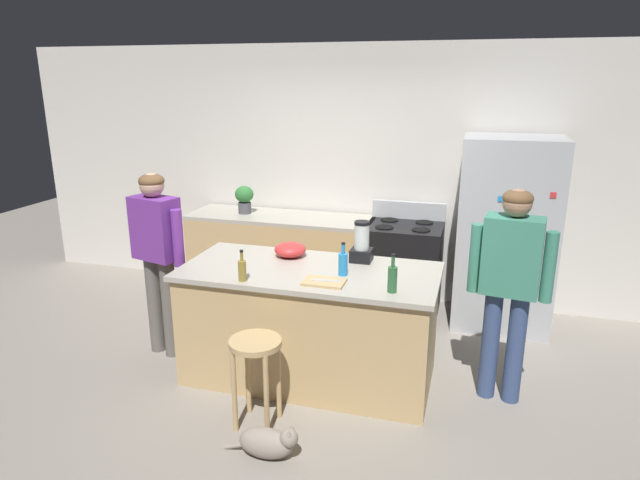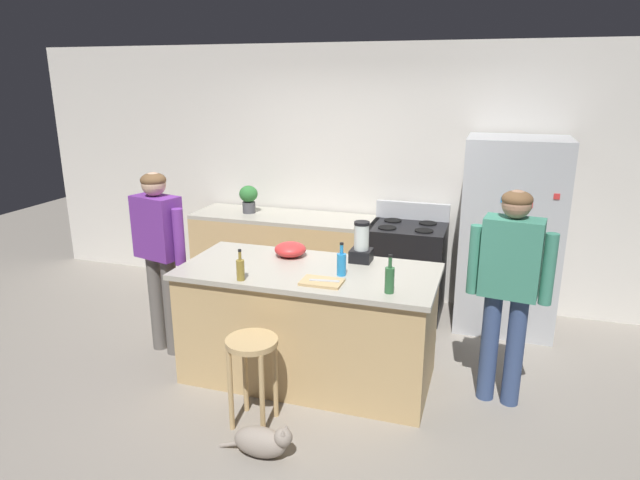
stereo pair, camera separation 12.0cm
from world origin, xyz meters
name	(u,v)px [view 2 (the right image)]	position (x,y,z in m)	size (l,w,h in m)	color
ground_plane	(309,375)	(0.00, 0.00, 0.00)	(14.00, 14.00, 0.00)	gray
back_wall	(367,174)	(0.00, 1.95, 1.35)	(8.00, 0.10, 2.70)	silver
kitchen_island	(309,324)	(0.00, 0.00, 0.47)	(1.99, 0.93, 0.93)	tan
back_counter_run	(285,256)	(-0.80, 1.55, 0.46)	(2.00, 0.64, 0.93)	tan
refrigerator	(510,236)	(1.50, 1.50, 0.92)	(0.90, 0.73, 1.84)	#B7BABF
stove_range	(406,269)	(0.53, 1.52, 0.48)	(0.76, 0.65, 1.11)	black
person_by_island_left	(159,246)	(-1.36, 0.04, 0.98)	(0.59, 0.31, 1.61)	#66605B
person_by_sink_right	(509,278)	(1.48, 0.10, 0.98)	(0.60, 0.27, 1.62)	#384C7A
bar_stool	(252,358)	(-0.16, -0.72, 0.51)	(0.36, 0.36, 0.65)	tan
cat	(263,441)	(0.04, -1.04, 0.11)	(0.52, 0.18, 0.26)	gray
potted_plant	(249,197)	(-1.22, 1.55, 1.10)	(0.20, 0.20, 0.30)	#4C4C51
blender_appliance	(361,245)	(0.35, 0.31, 1.07)	(0.17, 0.17, 0.33)	black
bottle_vinegar	(240,269)	(-0.39, -0.38, 1.02)	(0.06, 0.06, 0.24)	olive
bottle_soda	(341,263)	(0.28, -0.06, 1.02)	(0.07, 0.07, 0.26)	#268CD8
bottle_olive_oil	(390,279)	(0.69, -0.29, 1.03)	(0.07, 0.07, 0.28)	#2D6638
mixing_bowl	(290,249)	(-0.25, 0.26, 0.99)	(0.26, 0.26, 0.12)	red
cutting_board	(322,282)	(0.19, -0.26, 0.94)	(0.30, 0.20, 0.02)	tan
chef_knife	(324,281)	(0.21, -0.26, 0.95)	(0.22, 0.03, 0.01)	#B7BABF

